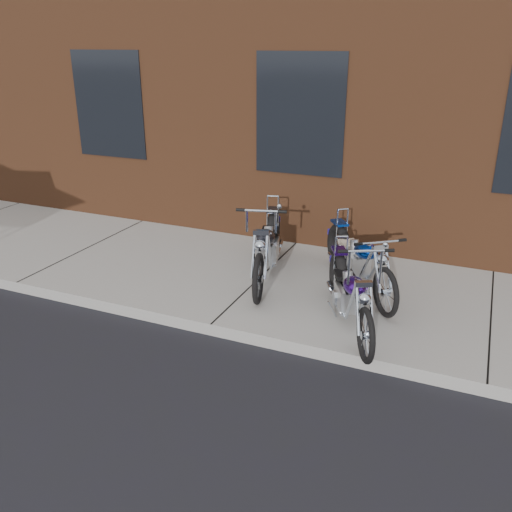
% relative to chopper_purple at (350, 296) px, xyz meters
% --- Properties ---
extents(ground, '(120.00, 120.00, 0.00)m').
position_rel_chopper_purple_xyz_m(ground, '(-1.47, -0.63, -0.52)').
color(ground, black).
rests_on(ground, ground).
extents(sidewalk, '(22.00, 3.00, 0.15)m').
position_rel_chopper_purple_xyz_m(sidewalk, '(-1.47, 0.87, -0.44)').
color(sidewalk, '#9D968F').
rests_on(sidewalk, ground).
extents(building_brick, '(22.00, 10.00, 8.00)m').
position_rel_chopper_purple_xyz_m(building_brick, '(-1.47, 7.37, 3.48)').
color(building_brick, brown).
rests_on(building_brick, ground).
extents(chopper_purple, '(1.00, 1.86, 1.14)m').
position_rel_chopper_purple_xyz_m(chopper_purple, '(0.00, 0.00, 0.00)').
color(chopper_purple, black).
rests_on(chopper_purple, sidewalk).
extents(chopper_blue, '(1.36, 1.76, 0.92)m').
position_rel_chopper_purple_xyz_m(chopper_blue, '(-0.14, 1.03, 0.02)').
color(chopper_blue, black).
rests_on(chopper_blue, sidewalk).
extents(chopper_third, '(0.77, 2.21, 1.15)m').
position_rel_chopper_purple_xyz_m(chopper_third, '(-1.40, 0.94, 0.04)').
color(chopper_third, black).
rests_on(chopper_third, sidewalk).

